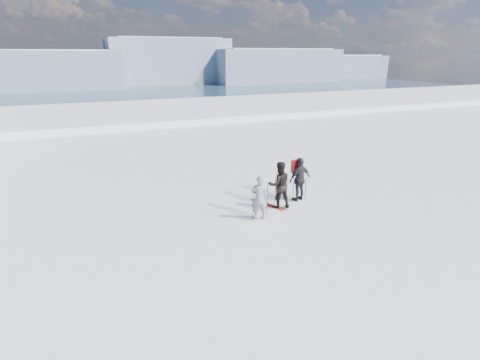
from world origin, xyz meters
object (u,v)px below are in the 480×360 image
(skier_dark, at_px, (279,185))
(skier_grey, at_px, (259,198))
(skier_pack, at_px, (300,179))
(skis_loose, at_px, (268,204))

(skier_dark, bearing_deg, skier_grey, 40.33)
(skier_pack, height_order, skis_loose, skier_pack)
(skier_dark, relative_size, skier_pack, 1.02)
(skier_grey, bearing_deg, skier_dark, -133.04)
(skier_grey, height_order, skis_loose, skier_grey)
(skis_loose, bearing_deg, skier_grey, -130.67)
(skier_dark, bearing_deg, skier_pack, -154.26)
(skier_dark, distance_m, skis_loose, 1.05)
(skier_grey, distance_m, skier_dark, 1.41)
(skier_pack, relative_size, skis_loose, 1.16)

